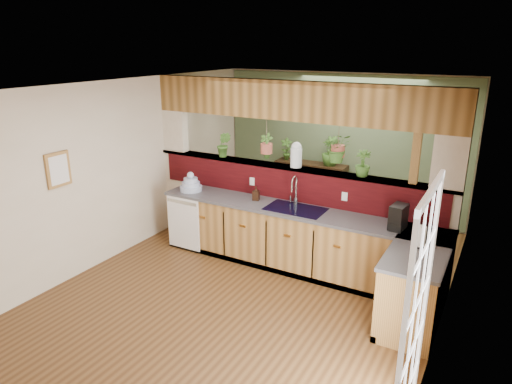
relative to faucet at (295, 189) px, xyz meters
The scene contains 28 objects.
ground 1.61m from the faucet, 97.93° to the right, with size 4.60×7.00×0.01m, color #523419.
ceiling 1.86m from the faucet, 97.93° to the right, with size 4.60×7.00×0.01m, color brown.
wall_back 2.38m from the faucet, 93.82° to the left, with size 4.60×0.02×2.60m, color beige.
wall_left 2.71m from the faucet, 155.23° to the right, with size 0.02×7.00×2.60m, color beige.
wall_right 2.43m from the faucet, 27.91° to the right, with size 0.02×7.00×2.60m, color beige.
pass_through_partition 0.26m from the faucet, 121.06° to the left, with size 4.60×0.21×2.60m.
pass_through_ledge 0.36m from the faucet, 126.23° to the left, with size 4.60×0.21×0.04m, color brown.
header_beam 1.22m from the faucet, 126.23° to the left, with size 4.60×0.15×0.55m, color brown.
sage_backwall 2.36m from the faucet, 93.85° to the left, with size 4.55×0.02×2.55m, color #566C4A.
countertop 1.00m from the faucet, 21.36° to the right, with size 4.14×1.52×0.90m.
dishwasher 1.83m from the faucet, 163.94° to the right, with size 0.58×0.03×0.82m.
navy_sink 0.36m from the faucet, 60.00° to the right, with size 0.82×0.50×0.18m.
french_door 3.22m from the faucet, 49.06° to the right, with size 0.06×1.02×2.16m, color white.
framed_print 3.13m from the faucet, 141.48° to the right, with size 0.04×0.35×0.45m.
faucet is the anchor object (origin of this frame).
dish_stack 1.69m from the faucet, behind, with size 0.34×0.34×0.30m.
soap_dispenser 0.59m from the faucet, behind, with size 0.09×0.09×0.21m, color #341F13.
coffee_maker 1.50m from the faucet, ahead, with size 0.16×0.28×0.31m.
paper_towel 1.93m from the faucet, 18.13° to the right, with size 0.13×0.13×0.27m.
glass_jar 0.50m from the faucet, 112.09° to the left, with size 0.16×0.16×0.37m.
ledge_plant_left 1.41m from the faucet, behind, with size 0.22×0.18×0.40m, color #345C20.
ledge_plant_right 1.01m from the faucet, 13.77° to the left, with size 0.20×0.20×0.36m, color #345C20.
hanging_plant_a 0.88m from the faucet, 159.24° to the left, with size 0.20×0.17×0.52m.
hanging_plant_b 0.96m from the faucet, 22.29° to the left, with size 0.45×0.43×0.52m.
shelving_console 2.30m from the faucet, 106.63° to the left, with size 1.35×0.36×0.90m, color black.
shelf_plant_a 2.41m from the faucet, 118.52° to the left, with size 0.22×0.15×0.42m, color #345C20.
shelf_plant_b 2.13m from the faucet, 97.20° to the left, with size 0.30×0.30×0.53m, color #345C20.
floor_plant 1.78m from the faucet, 67.85° to the left, with size 0.75×0.65×0.84m, color #345C20.
Camera 1 is at (2.67, -4.45, 3.09)m, focal length 32.00 mm.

